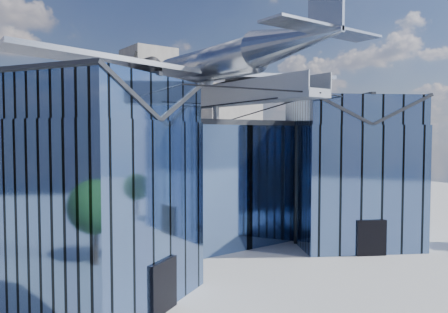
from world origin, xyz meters
TOP-DOWN VIEW (x-y plane):
  - ground_plane at (0.00, 0.00)m, footprint 120.00×120.00m
  - museum at (0.00, 5.82)m, footprint 32.88×24.50m
  - bg_towers at (1.45, 50.49)m, footprint 77.00×24.50m
  - tree_side_e at (21.97, 8.45)m, footprint 3.65×3.65m

SIDE VIEW (x-z plane):
  - ground_plane at x=0.00m, z-range 0.00..0.00m
  - tree_side_e at x=21.97m, z-range 0.86..5.72m
  - museum at x=0.00m, z-range -3.26..14.34m
  - bg_towers at x=1.45m, z-range -2.99..23.01m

